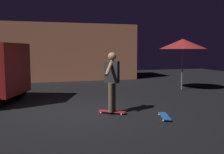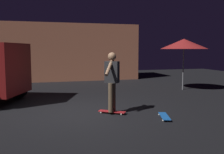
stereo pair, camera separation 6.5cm
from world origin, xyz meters
name	(u,v)px [view 1 (the left image)]	position (x,y,z in m)	size (l,w,h in m)	color
ground_plane	(80,113)	(0.00, 0.00, 0.00)	(28.00, 28.00, 0.00)	black
low_building	(60,52)	(0.17, 8.95, 1.67)	(9.08, 3.04, 3.33)	#B76B4C
patio_umbrella	(183,44)	(5.14, 3.00, 2.07)	(2.10, 2.10, 2.30)	slate
skateboard_ridden	(112,112)	(0.85, -0.34, 0.06)	(0.76, 0.61, 0.07)	#AD1E23
skateboard_spare	(164,116)	(2.06, -1.20, 0.06)	(0.42, 0.80, 0.07)	#1959B2
skater	(112,77)	(0.85, -0.34, 1.04)	(0.63, 0.86, 1.67)	brown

